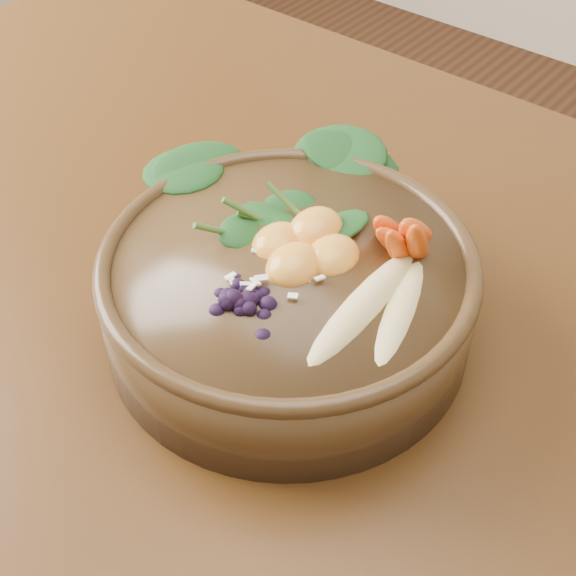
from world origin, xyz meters
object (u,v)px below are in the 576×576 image
kale_heap (294,177)px  banana_halves (383,293)px  mandarin_cluster (306,233)px  carrot_cluster (409,196)px  blueberry_pile (235,284)px  stoneware_bowl (288,297)px  dining_table (370,420)px

kale_heap → banana_halves: bearing=-25.0°
banana_halves → mandarin_cluster: mandarin_cluster is taller
carrot_cluster → blueberry_pile: bearing=-109.5°
stoneware_bowl → mandarin_cluster: (0.00, 0.02, 0.06)m
banana_halves → blueberry_pile: blueberry_pile is taller
dining_table → banana_halves: 0.19m
carrot_cluster → mandarin_cluster: carrot_cluster is taller
carrot_cluster → mandarin_cluster: size_ratio=0.87×
dining_table → mandarin_cluster: 0.21m
banana_halves → blueberry_pile: (-0.09, -0.07, 0.01)m
blueberry_pile → kale_heap: bearing=110.4°
blueberry_pile → carrot_cluster: bearing=69.0°
stoneware_bowl → carrot_cluster: (0.06, 0.08, 0.08)m
stoneware_bowl → mandarin_cluster: 0.06m
carrot_cluster → blueberry_pile: size_ratio=0.60×
stoneware_bowl → carrot_cluster: 0.13m
kale_heap → blueberry_pile: kale_heap is taller
kale_heap → carrot_cluster: carrot_cluster is taller
carrot_cluster → blueberry_pile: 0.16m
dining_table → blueberry_pile: blueberry_pile is taller
dining_table → carrot_cluster: (-0.02, 0.05, 0.22)m
kale_heap → banana_halves: kale_heap is taller
blueberry_pile → mandarin_cluster: bearing=89.3°
stoneware_bowl → banana_halves: size_ratio=1.78×
dining_table → stoneware_bowl: (-0.08, -0.03, 0.13)m
mandarin_cluster → banana_halves: bearing=-11.2°
dining_table → banana_halves: (0.01, -0.02, 0.19)m
banana_halves → kale_heap: bearing=156.5°
carrot_cluster → banana_halves: (0.03, -0.08, -0.03)m
mandarin_cluster → blueberry_pile: (-0.00, -0.08, 0.00)m
stoneware_bowl → kale_heap: bearing=125.5°
dining_table → stoneware_bowl: bearing=-160.3°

